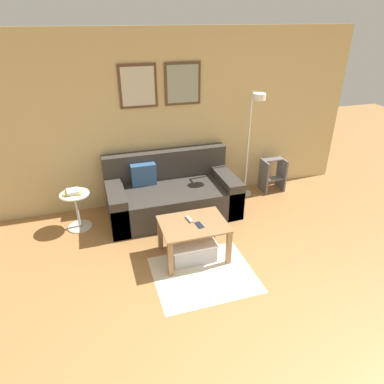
{
  "coord_description": "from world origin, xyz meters",
  "views": [
    {
      "loc": [
        -1.35,
        -1.26,
        2.67
      ],
      "look_at": [
        -0.3,
        2.09,
        0.85
      ],
      "focal_mm": 32.0,
      "sensor_mm": 36.0,
      "label": 1
    }
  ],
  "objects": [
    {
      "name": "side_table",
      "position": [
        -1.65,
        3.09,
        0.32
      ],
      "size": [
        0.4,
        0.4,
        0.53
      ],
      "color": "silver",
      "rests_on": "ground_plane"
    },
    {
      "name": "couch",
      "position": [
        -0.3,
        3.12,
        0.29
      ],
      "size": [
        1.88,
        0.97,
        0.87
      ],
      "color": "#38332D",
      "rests_on": "ground_plane"
    },
    {
      "name": "storage_bin",
      "position": [
        -0.34,
        1.97,
        0.12
      ],
      "size": [
        0.56,
        0.38,
        0.25
      ],
      "color": "#B2B2B7",
      "rests_on": "ground_plane"
    },
    {
      "name": "book_stack",
      "position": [
        -1.66,
        3.1,
        0.56
      ],
      "size": [
        0.25,
        0.19,
        0.05
      ],
      "color": "#D8C666",
      "rests_on": "side_table"
    },
    {
      "name": "floor_lamp",
      "position": [
        1.0,
        3.21,
        1.15
      ],
      "size": [
        0.23,
        0.43,
        1.7
      ],
      "color": "silver",
      "rests_on": "ground_plane"
    },
    {
      "name": "area_rug",
      "position": [
        -0.31,
        1.63,
        0.0
      ],
      "size": [
        1.15,
        0.97,
        0.01
      ],
      "primitive_type": "cube",
      "color": "beige",
      "rests_on": "ground_plane"
    },
    {
      "name": "coffee_table",
      "position": [
        -0.31,
        2.01,
        0.37
      ],
      "size": [
        0.79,
        0.61,
        0.47
      ],
      "color": "#997047",
      "rests_on": "ground_plane"
    },
    {
      "name": "remote_control",
      "position": [
        -0.34,
        2.09,
        0.48
      ],
      "size": [
        0.06,
        0.15,
        0.02
      ],
      "primitive_type": "cube",
      "rotation": [
        0.0,
        0.0,
        0.14
      ],
      "color": "#99999E",
      "rests_on": "coffee_table"
    },
    {
      "name": "wall_back",
      "position": [
        -0.01,
        3.62,
        1.29
      ],
      "size": [
        5.6,
        0.09,
        2.55
      ],
      "color": "tan",
      "rests_on": "ground_plane"
    },
    {
      "name": "step_stool",
      "position": [
        1.51,
        3.34,
        0.29
      ],
      "size": [
        0.37,
        0.3,
        0.54
      ],
      "color": "slate",
      "rests_on": "ground_plane"
    },
    {
      "name": "cell_phone",
      "position": [
        -0.26,
        1.94,
        0.48
      ],
      "size": [
        0.08,
        0.15,
        0.01
      ],
      "primitive_type": "cube",
      "rotation": [
        0.0,
        0.0,
        0.12
      ],
      "color": "#1E2338",
      "rests_on": "coffee_table"
    }
  ]
}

